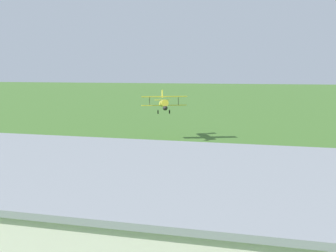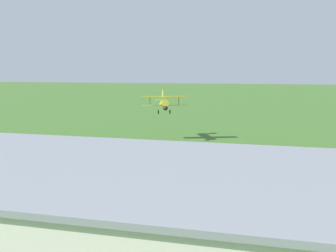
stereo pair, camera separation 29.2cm
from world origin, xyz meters
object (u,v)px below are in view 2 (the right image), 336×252
Objects in this scene: biplane at (164,103)px; person_at_fence_line at (112,157)px; car_blue at (25,166)px; person_near_hangar_door at (304,175)px; person_by_parked_cars at (284,165)px; hangar at (157,209)px.

person_at_fence_line is (3.88, 15.19, -5.29)m from biplane.
car_blue is 30.76m from person_near_hangar_door.
biplane is at bearing -41.59° from person_by_parked_cars.
person_near_hangar_door is (-30.68, -2.14, -0.08)m from car_blue.
biplane is 4.80× the size of person_by_parked_cars.
person_by_parked_cars is 20.84m from person_at_fence_line.
person_near_hangar_door is 3.85m from person_by_parked_cars.
biplane is 24.72m from car_blue.
biplane is (5.95, -34.53, 3.32)m from hangar.
person_near_hangar_door is (-18.38, 18.63, -5.40)m from biplane.
hangar is at bearing 142.98° from car_blue.
person_at_fence_line reaches higher than car_blue.
person_near_hangar_door is 0.89× the size of person_at_fence_line.
person_by_parked_cars is 0.89× the size of person_at_fence_line.
car_blue is at bearing 59.36° from biplane.
person_by_parked_cars is at bearing -119.48° from hangar.
person_at_fence_line reaches higher than person_by_parked_cars.
hangar is 7.73× the size of car_blue.
hangar reaches higher than person_by_parked_cars.
biplane is at bearing -104.33° from person_at_fence_line.
hangar is 21.79m from person_at_fence_line.
car_blue is 3.10× the size of person_by_parked_cars.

